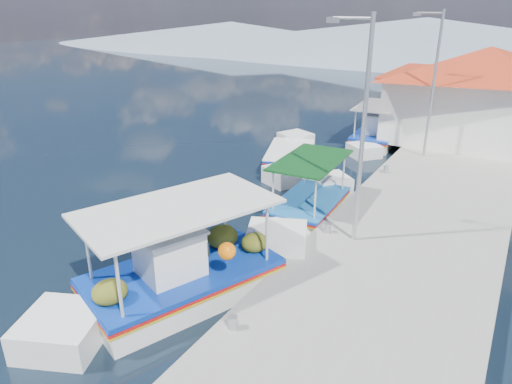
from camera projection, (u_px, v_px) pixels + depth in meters
The scene contains 10 objects.
ground at pixel (182, 245), 13.87m from camera, with size 160.00×160.00×0.00m, color black.
quay at pixel (430, 207), 15.79m from camera, with size 5.00×44.00×0.50m, color gray.
bollards at pixel (364, 192), 16.03m from camera, with size 0.20×17.20×0.30m.
main_caique at pixel (184, 276), 11.32m from camera, with size 4.28×7.49×2.66m.
caique_green_canopy at pixel (310, 207), 15.64m from camera, with size 1.98×6.03×2.26m.
caique_blue_hull at pixel (291, 159), 20.62m from camera, with size 3.31×6.04×1.14m.
caique_far at pixel (376, 136), 23.71m from camera, with size 2.18×6.41×2.25m.
harbor_building at pixel (483, 93), 21.90m from camera, with size 10.49×10.49×4.40m.
lamp_post_near at pixel (360, 122), 11.91m from camera, with size 1.21×0.14×6.00m.
lamp_post_far at pixel (432, 78), 19.10m from camera, with size 1.21×0.14×6.00m.
Camera 1 is at (8.14, -9.45, 6.64)m, focal length 32.62 mm.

